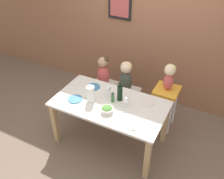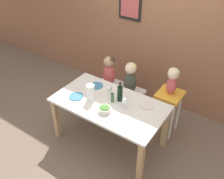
{
  "view_description": "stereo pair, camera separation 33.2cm",
  "coord_description": "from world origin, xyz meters",
  "px_view_note": "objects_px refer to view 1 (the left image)",
  "views": [
    {
      "loc": [
        1.24,
        -2.35,
        2.82
      ],
      "look_at": [
        0.0,
        0.06,
        0.9
      ],
      "focal_mm": 40.0,
      "sensor_mm": 36.0,
      "label": 1
    },
    {
      "loc": [
        1.52,
        -2.19,
        2.82
      ],
      "look_at": [
        0.0,
        0.06,
        0.9
      ],
      "focal_mm": 40.0,
      "sensor_mm": 36.0,
      "label": 2
    }
  ],
  "objects_px": {
    "dinner_plate_front_right": "(133,124)",
    "chair_right_highchair": "(166,97)",
    "chair_far_left": "(104,88)",
    "wine_glass_far": "(108,89)",
    "dinner_plate_front_left": "(75,99)",
    "chair_far_center": "(125,95)",
    "dinner_plate_back_left": "(93,87)",
    "salad_bowl_large": "(107,109)",
    "person_child_center": "(126,76)",
    "wine_glass_near": "(126,100)",
    "paper_towel_roll": "(90,94)",
    "wine_bottle": "(120,93)",
    "person_baby_right": "(169,75)",
    "person_child_left": "(103,70)",
    "dinner_plate_back_right": "(147,102)"
  },
  "relations": [
    {
      "from": "dinner_plate_front_right",
      "to": "chair_right_highchair",
      "type": "bearing_deg",
      "value": 80.71
    },
    {
      "from": "chair_far_left",
      "to": "wine_glass_far",
      "type": "xyz_separation_m",
      "value": [
        0.37,
        -0.52,
        0.44
      ]
    },
    {
      "from": "wine_glass_far",
      "to": "dinner_plate_front_left",
      "type": "height_order",
      "value": "wine_glass_far"
    },
    {
      "from": "chair_far_center",
      "to": "dinner_plate_back_left",
      "type": "height_order",
      "value": "dinner_plate_back_left"
    },
    {
      "from": "chair_right_highchair",
      "to": "salad_bowl_large",
      "type": "bearing_deg",
      "value": -122.22
    },
    {
      "from": "person_child_center",
      "to": "dinner_plate_front_left",
      "type": "distance_m",
      "value": 0.91
    },
    {
      "from": "chair_far_left",
      "to": "wine_glass_near",
      "type": "xyz_separation_m",
      "value": [
        0.7,
        -0.65,
        0.44
      ]
    },
    {
      "from": "person_child_center",
      "to": "paper_towel_roll",
      "type": "xyz_separation_m",
      "value": [
        -0.18,
        -0.75,
        0.09
      ]
    },
    {
      "from": "paper_towel_roll",
      "to": "dinner_plate_front_left",
      "type": "height_order",
      "value": "paper_towel_roll"
    },
    {
      "from": "person_child_center",
      "to": "dinner_plate_front_right",
      "type": "height_order",
      "value": "person_child_center"
    },
    {
      "from": "dinner_plate_back_left",
      "to": "wine_glass_far",
      "type": "bearing_deg",
      "value": -13.58
    },
    {
      "from": "wine_bottle",
      "to": "wine_glass_near",
      "type": "bearing_deg",
      "value": -36.28
    },
    {
      "from": "person_child_center",
      "to": "salad_bowl_large",
      "type": "xyz_separation_m",
      "value": [
        0.13,
        -0.86,
        0.01
      ]
    },
    {
      "from": "wine_bottle",
      "to": "salad_bowl_large",
      "type": "distance_m",
      "value": 0.32
    },
    {
      "from": "chair_far_center",
      "to": "wine_glass_far",
      "type": "height_order",
      "value": "wine_glass_far"
    },
    {
      "from": "person_child_center",
      "to": "paper_towel_roll",
      "type": "relative_size",
      "value": 2.29
    },
    {
      "from": "person_child_center",
      "to": "dinner_plate_back_left",
      "type": "xyz_separation_m",
      "value": [
        -0.32,
        -0.45,
        -0.03
      ]
    },
    {
      "from": "chair_far_center",
      "to": "wine_glass_far",
      "type": "xyz_separation_m",
      "value": [
        -0.03,
        -0.52,
        0.44
      ]
    },
    {
      "from": "person_baby_right",
      "to": "salad_bowl_large",
      "type": "xyz_separation_m",
      "value": [
        -0.54,
        -0.86,
        -0.2
      ]
    },
    {
      "from": "chair_right_highchair",
      "to": "dinner_plate_front_left",
      "type": "distance_m",
      "value": 1.35
    },
    {
      "from": "chair_right_highchair",
      "to": "dinner_plate_back_left",
      "type": "xyz_separation_m",
      "value": [
        -0.99,
        -0.45,
        0.16
      ]
    },
    {
      "from": "dinner_plate_front_right",
      "to": "salad_bowl_large",
      "type": "bearing_deg",
      "value": 170.43
    },
    {
      "from": "wine_glass_near",
      "to": "paper_towel_roll",
      "type": "bearing_deg",
      "value": -167.94
    },
    {
      "from": "person_child_left",
      "to": "dinner_plate_front_left",
      "type": "height_order",
      "value": "person_child_left"
    },
    {
      "from": "chair_right_highchair",
      "to": "person_baby_right",
      "type": "bearing_deg",
      "value": 90.0
    },
    {
      "from": "wine_glass_near",
      "to": "salad_bowl_large",
      "type": "distance_m",
      "value": 0.28
    },
    {
      "from": "person_child_center",
      "to": "dinner_plate_front_right",
      "type": "distance_m",
      "value": 1.06
    },
    {
      "from": "chair_right_highchair",
      "to": "wine_bottle",
      "type": "xyz_separation_m",
      "value": [
        -0.51,
        -0.55,
        0.27
      ]
    },
    {
      "from": "person_baby_right",
      "to": "dinner_plate_back_right",
      "type": "height_order",
      "value": "person_baby_right"
    },
    {
      "from": "dinner_plate_front_right",
      "to": "dinner_plate_front_left",
      "type": "bearing_deg",
      "value": 173.62
    },
    {
      "from": "dinner_plate_back_left",
      "to": "dinner_plate_back_right",
      "type": "relative_size",
      "value": 1.0
    },
    {
      "from": "dinner_plate_back_right",
      "to": "dinner_plate_back_left",
      "type": "bearing_deg",
      "value": -179.32
    },
    {
      "from": "paper_towel_roll",
      "to": "wine_glass_near",
      "type": "bearing_deg",
      "value": 12.06
    },
    {
      "from": "paper_towel_roll",
      "to": "salad_bowl_large",
      "type": "xyz_separation_m",
      "value": [
        0.31,
        -0.11,
        -0.07
      ]
    },
    {
      "from": "wine_glass_near",
      "to": "dinner_plate_front_left",
      "type": "relative_size",
      "value": 0.8
    },
    {
      "from": "person_child_left",
      "to": "dinner_plate_back_right",
      "type": "distance_m",
      "value": 1.01
    },
    {
      "from": "wine_bottle",
      "to": "wine_glass_near",
      "type": "relative_size",
      "value": 1.81
    },
    {
      "from": "wine_glass_near",
      "to": "dinner_plate_front_left",
      "type": "xyz_separation_m",
      "value": [
        -0.69,
        -0.17,
        -0.11
      ]
    },
    {
      "from": "chair_far_left",
      "to": "chair_far_center",
      "type": "xyz_separation_m",
      "value": [
        0.4,
        0.0,
        0.0
      ]
    },
    {
      "from": "person_child_center",
      "to": "dinner_plate_back_right",
      "type": "xyz_separation_m",
      "value": [
        0.51,
        -0.44,
        -0.03
      ]
    },
    {
      "from": "wine_bottle",
      "to": "paper_towel_roll",
      "type": "relative_size",
      "value": 1.26
    },
    {
      "from": "chair_far_left",
      "to": "wine_glass_near",
      "type": "relative_size",
      "value": 2.83
    },
    {
      "from": "person_child_left",
      "to": "wine_glass_near",
      "type": "bearing_deg",
      "value": -42.98
    },
    {
      "from": "chair_far_left",
      "to": "dinner_plate_back_right",
      "type": "distance_m",
      "value": 1.07
    },
    {
      "from": "paper_towel_roll",
      "to": "dinner_plate_back_right",
      "type": "height_order",
      "value": "paper_towel_roll"
    },
    {
      "from": "chair_far_left",
      "to": "person_baby_right",
      "type": "distance_m",
      "value": 1.21
    },
    {
      "from": "wine_glass_near",
      "to": "dinner_plate_front_left",
      "type": "bearing_deg",
      "value": -166.05
    },
    {
      "from": "person_baby_right",
      "to": "chair_far_left",
      "type": "bearing_deg",
      "value": -179.89
    },
    {
      "from": "paper_towel_roll",
      "to": "dinner_plate_back_left",
      "type": "bearing_deg",
      "value": 114.99
    },
    {
      "from": "salad_bowl_large",
      "to": "chair_far_center",
      "type": "bearing_deg",
      "value": 98.38
    }
  ]
}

